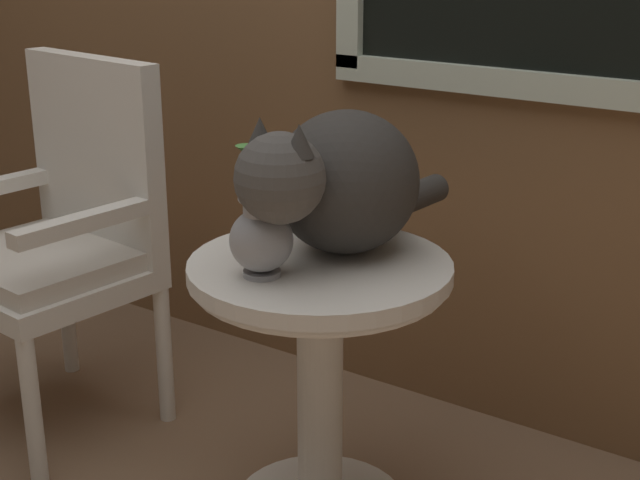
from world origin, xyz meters
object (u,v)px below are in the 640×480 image
Objects in this scene: wicker_chair at (63,232)px; cat at (338,182)px; wicker_side_table at (320,341)px; pewter_vase_with_ivy at (261,234)px.

cat is at bearing 3.54° from wicker_chair.
wicker_chair is 0.90m from cat.
wicker_side_table is at bearing -92.45° from cat.
pewter_vase_with_ivy is at bearing -105.61° from cat.
wicker_chair is at bearing 169.44° from pewter_vase_with_ivy.
wicker_side_table is 0.31m from pewter_vase_with_ivy.
wicker_chair reaches higher than cat.
pewter_vase_with_ivy is (-0.05, -0.14, 0.28)m from wicker_side_table.
wicker_side_table is 0.93× the size of cat.
wicker_chair is at bearing -176.46° from cat.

